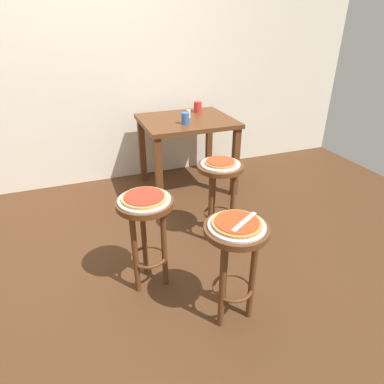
{
  "coord_description": "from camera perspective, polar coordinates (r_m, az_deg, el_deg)",
  "views": [
    {
      "loc": [
        -0.22,
        -1.85,
        1.57
      ],
      "look_at": [
        0.47,
        -0.03,
        0.56
      ],
      "focal_mm": 31.13,
      "sensor_mm": 36.0,
      "label": 1
    }
  ],
  "objects": [
    {
      "name": "pizza_middle",
      "position": [
        1.97,
        -8.2,
        -0.91
      ],
      "size": [
        0.27,
        0.27,
        0.02
      ],
      "color": "tan",
      "rests_on": "serving_plate_middle"
    },
    {
      "name": "condiment_shaker",
      "position": [
        3.28,
        -0.62,
        13.24
      ],
      "size": [
        0.04,
        0.04,
        0.08
      ],
      "primitive_type": "cylinder",
      "color": "white",
      "rests_on": "dining_table"
    },
    {
      "name": "pizza_leftside",
      "position": [
        2.45,
        4.9,
        5.15
      ],
      "size": [
        0.23,
        0.23,
        0.02
      ],
      "color": "#B78442",
      "rests_on": "serving_plate_leftside"
    },
    {
      "name": "cup_near_edge",
      "position": [
        3.08,
        -1.16,
        12.5
      ],
      "size": [
        0.07,
        0.07,
        0.1
      ],
      "primitive_type": "cylinder",
      "color": "#3360B2",
      "rests_on": "dining_table"
    },
    {
      "name": "ground_plane",
      "position": [
        2.44,
        -10.97,
        -13.21
      ],
      "size": [
        6.0,
        6.0,
        0.0
      ],
      "primitive_type": "plane",
      "color": "#4C2D19"
    },
    {
      "name": "cup_far_edge",
      "position": [
        3.49,
        0.99,
        14.37
      ],
      "size": [
        0.08,
        0.08,
        0.11
      ],
      "primitive_type": "cylinder",
      "color": "red",
      "rests_on": "dining_table"
    },
    {
      "name": "pizza_server_knife",
      "position": [
        1.72,
        8.94,
        -5.04
      ],
      "size": [
        0.2,
        0.14,
        0.01
      ],
      "primitive_type": "cube",
      "rotation": [
        0.0,
        0.0,
        0.55
      ],
      "color": "silver",
      "rests_on": "pizza_foreground"
    },
    {
      "name": "stool_leftside",
      "position": [
        2.53,
        4.73,
        1.15
      ],
      "size": [
        0.35,
        0.35,
        0.62
      ],
      "color": "#5B3319",
      "rests_on": "ground_plane"
    },
    {
      "name": "serving_plate_middle",
      "position": [
        1.98,
        -8.17,
        -1.32
      ],
      "size": [
        0.31,
        0.31,
        0.01
      ],
      "primitive_type": "cylinder",
      "color": "silver",
      "rests_on": "stool_middle"
    },
    {
      "name": "stool_middle",
      "position": [
        2.07,
        -7.85,
        -5.56
      ],
      "size": [
        0.35,
        0.35,
        0.62
      ],
      "color": "#5B3319",
      "rests_on": "ground_plane"
    },
    {
      "name": "dining_table",
      "position": [
        3.29,
        -0.94,
        10.4
      ],
      "size": [
        0.86,
        0.74,
        0.72
      ],
      "color": "#5B3319",
      "rests_on": "ground_plane"
    },
    {
      "name": "stool_foreground",
      "position": [
        1.84,
        7.34,
        -10.31
      ],
      "size": [
        0.35,
        0.35,
        0.62
      ],
      "color": "#5B3319",
      "rests_on": "ground_plane"
    },
    {
      "name": "serving_plate_leftside",
      "position": [
        2.46,
        4.89,
        4.8
      ],
      "size": [
        0.29,
        0.29,
        0.01
      ],
      "primitive_type": "cylinder",
      "color": "silver",
      "rests_on": "stool_leftside"
    },
    {
      "name": "serving_plate_foreground",
      "position": [
        1.74,
        7.68,
        -5.75
      ],
      "size": [
        0.3,
        0.3,
        0.01
      ],
      "primitive_type": "cylinder",
      "color": "silver",
      "rests_on": "stool_foreground"
    },
    {
      "name": "back_wall",
      "position": [
        3.51,
        -18.97,
        25.04
      ],
      "size": [
        6.0,
        0.1,
        3.0
      ],
      "primitive_type": "cube",
      "color": "silver",
      "rests_on": "ground_plane"
    },
    {
      "name": "pizza_foreground",
      "position": [
        1.73,
        7.71,
        -5.3
      ],
      "size": [
        0.26,
        0.26,
        0.02
      ],
      "color": "#B78442",
      "rests_on": "serving_plate_foreground"
    }
  ]
}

